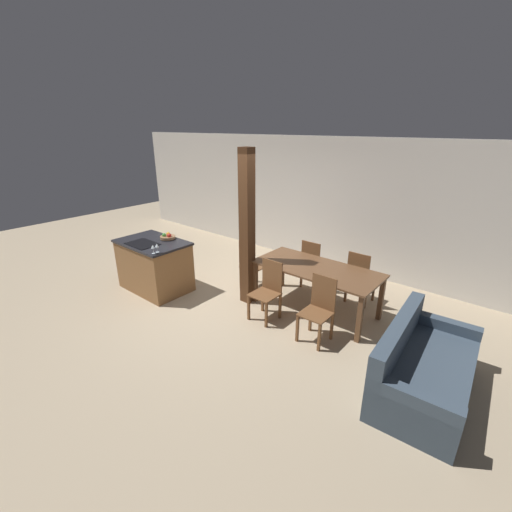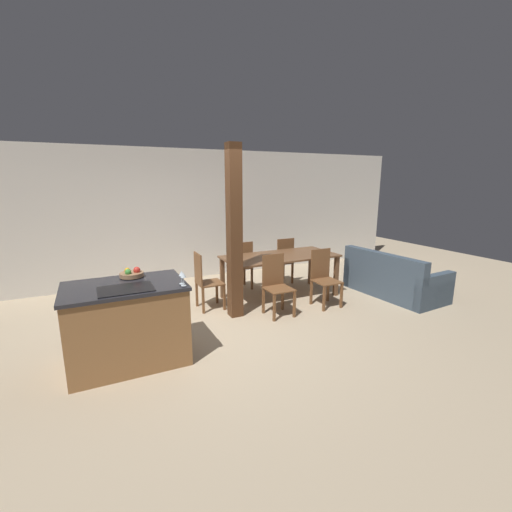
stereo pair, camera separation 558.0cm
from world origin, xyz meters
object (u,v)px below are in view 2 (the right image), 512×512
(wine_glass_middle, at_px, (182,274))
(dining_chair_near_right, at_px, (324,277))
(fruit_bowl, at_px, (132,274))
(dining_chair_far_left, at_px, (241,265))
(wine_glass_near, at_px, (183,276))
(timber_post, at_px, (234,233))
(dining_chair_near_left, at_px, (276,284))
(dining_table, at_px, (280,260))
(dining_chair_far_right, at_px, (283,260))
(couch, at_px, (393,280))
(kitchen_island, at_px, (127,323))
(dining_chair_head_end, at_px, (205,280))

(wine_glass_middle, xyz_separation_m, dining_chair_near_right, (2.59, 0.81, -0.57))
(fruit_bowl, xyz_separation_m, dining_chair_far_left, (2.14, 1.63, -0.50))
(wine_glass_near, height_order, wine_glass_middle, same)
(fruit_bowl, height_order, wine_glass_middle, wine_glass_middle)
(timber_post, bearing_deg, dining_chair_near_left, -19.57)
(wine_glass_middle, bearing_deg, fruit_bowl, 130.25)
(dining_table, height_order, dining_chair_far_left, dining_chair_far_left)
(wine_glass_near, relative_size, dining_chair_near_right, 0.16)
(dining_table, distance_m, dining_chair_far_left, 0.84)
(fruit_bowl, height_order, dining_chair_far_right, fruit_bowl)
(wine_glass_middle, relative_size, couch, 0.09)
(kitchen_island, relative_size, wine_glass_near, 8.61)
(dining_chair_far_right, height_order, timber_post, timber_post)
(wine_glass_near, distance_m, dining_table, 2.68)
(dining_chair_far_right, relative_size, timber_post, 0.36)
(kitchen_island, bearing_deg, dining_chair_far_left, 40.05)
(wine_glass_near, bearing_deg, couch, 10.41)
(wine_glass_near, height_order, dining_chair_head_end, wine_glass_near)
(dining_chair_near_right, bearing_deg, timber_post, 171.91)
(fruit_bowl, bearing_deg, timber_post, 17.36)
(fruit_bowl, height_order, dining_chair_near_left, fruit_bowl)
(dining_chair_far_right, relative_size, dining_chair_head_end, 1.00)
(wine_glass_near, xyz_separation_m, timber_post, (1.06, 1.11, 0.24))
(wine_glass_near, distance_m, wine_glass_middle, 0.08)
(timber_post, bearing_deg, couch, -6.92)
(wine_glass_near, bearing_deg, dining_chair_near_right, 18.97)
(dining_table, relative_size, couch, 1.15)
(couch, bearing_deg, dining_chair_far_right, 40.48)
(dining_chair_near_right, bearing_deg, fruit_bowl, -175.10)
(kitchen_island, height_order, dining_chair_near_right, same)
(dining_chair_near_right, distance_m, dining_chair_head_end, 1.98)
(dining_chair_near_left, bearing_deg, couch, -3.51)
(dining_chair_near_left, distance_m, dining_chair_near_right, 0.92)
(fruit_bowl, relative_size, dining_chair_far_right, 0.29)
(dining_table, height_order, timber_post, timber_post)
(kitchen_island, distance_m, timber_post, 1.99)
(dining_chair_near_right, xyz_separation_m, dining_chair_far_left, (-0.92, 1.37, 0.00))
(dining_table, relative_size, dining_chair_far_right, 2.15)
(wine_glass_middle, bearing_deg, dining_chair_near_left, 25.94)
(wine_glass_near, distance_m, dining_chair_far_left, 2.87)
(dining_chair_head_end, distance_m, couch, 3.42)
(dining_table, bearing_deg, dining_chair_near_left, -123.78)
(dining_table, bearing_deg, fruit_bowl, -159.98)
(dining_table, xyz_separation_m, dining_chair_far_left, (-0.46, 0.68, -0.18))
(dining_chair_far_left, bearing_deg, wine_glass_middle, 52.53)
(couch, bearing_deg, dining_chair_far_left, 54.00)
(couch, relative_size, timber_post, 0.68)
(couch, height_order, timber_post, timber_post)
(wine_glass_middle, bearing_deg, kitchen_island, 153.75)
(dining_chair_near_right, xyz_separation_m, timber_post, (-1.52, 0.22, 0.81))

